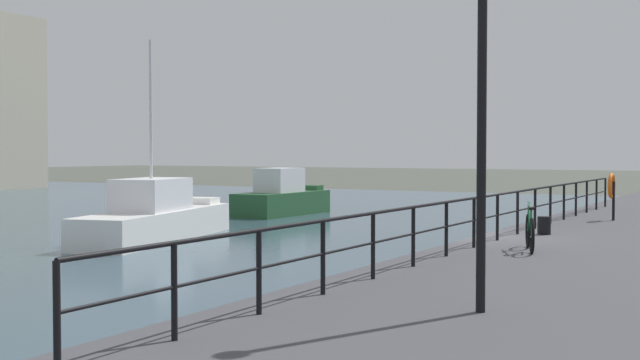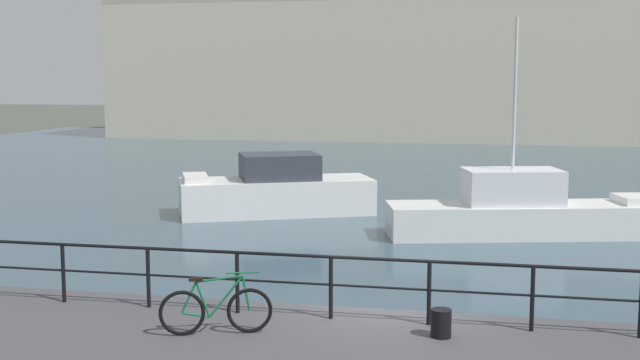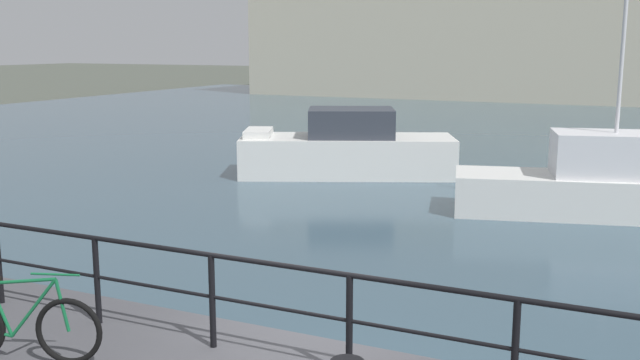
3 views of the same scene
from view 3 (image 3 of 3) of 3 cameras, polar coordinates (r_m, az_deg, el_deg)
water_basin at (r=37.67m, az=19.88°, el=3.40°), size 80.00×60.00×0.01m
moored_blue_motorboat at (r=19.88m, az=22.88°, el=-0.45°), size 8.78×4.12×6.87m
moored_harbor_tender at (r=24.21m, az=2.11°, el=2.42°), size 7.44×5.16×2.23m
quay_railing at (r=8.04m, az=-8.49°, el=-7.97°), size 26.04×0.07×1.08m
parked_bicycle at (r=8.33m, az=-22.46°, el=-10.57°), size 1.69×0.64×0.98m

